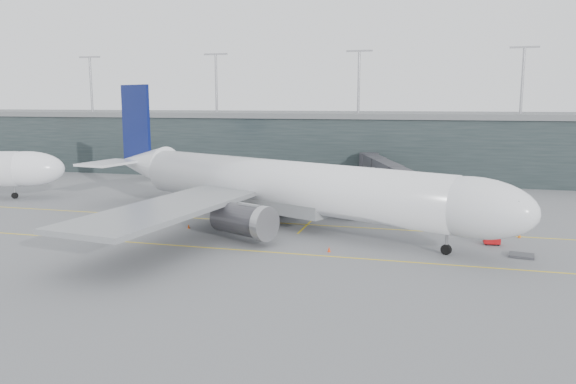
# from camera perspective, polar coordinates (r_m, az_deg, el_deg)

# --- Properties ---
(ground) EXTENTS (320.00, 320.00, 0.00)m
(ground) POSITION_cam_1_polar(r_m,az_deg,el_deg) (87.57, -0.62, -2.60)
(ground) COLOR slate
(ground) RESTS_ON ground
(taxiline_a) EXTENTS (160.00, 0.25, 0.02)m
(taxiline_a) POSITION_cam_1_polar(r_m,az_deg,el_deg) (83.80, -1.36, -3.13)
(taxiline_a) COLOR yellow
(taxiline_a) RESTS_ON ground
(taxiline_b) EXTENTS (160.00, 0.25, 0.02)m
(taxiline_b) POSITION_cam_1_polar(r_m,az_deg,el_deg) (69.02, -5.09, -5.87)
(taxiline_b) COLOR yellow
(taxiline_b) RESTS_ON ground
(taxiline_lead_main) EXTENTS (0.25, 60.00, 0.02)m
(taxiline_lead_main) POSITION_cam_1_polar(r_m,az_deg,el_deg) (105.67, 4.90, -0.58)
(taxiline_lead_main) COLOR yellow
(taxiline_lead_main) RESTS_ON ground
(terminal) EXTENTS (240.00, 36.00, 29.00)m
(terminal) POSITION_cam_1_polar(r_m,az_deg,el_deg) (142.81, 5.63, 5.04)
(terminal) COLOR #1E2829
(terminal) RESTS_ON ground
(main_aircraft) EXTENTS (70.73, 65.17, 20.81)m
(main_aircraft) POSITION_cam_1_polar(r_m,az_deg,el_deg) (81.15, -0.85, 0.65)
(main_aircraft) COLOR white
(main_aircraft) RESTS_ON ground
(jet_bridge) EXTENTS (17.48, 43.96, 6.90)m
(jet_bridge) POSITION_cam_1_polar(r_m,az_deg,el_deg) (108.06, 10.91, 2.27)
(jet_bridge) COLOR #2F2F35
(jet_bridge) RESTS_ON ground
(gse_cart) EXTENTS (2.08, 1.41, 1.35)m
(gse_cart) POSITION_cam_1_polar(r_m,az_deg,el_deg) (75.55, 20.01, -4.49)
(gse_cart) COLOR #B00C10
(gse_cart) RESTS_ON ground
(baggage_dolly) EXTENTS (3.07, 2.61, 0.28)m
(baggage_dolly) POSITION_cam_1_polar(r_m,az_deg,el_deg) (71.17, 22.63, -5.96)
(baggage_dolly) COLOR #39393E
(baggage_dolly) RESTS_ON ground
(uld_a) EXTENTS (2.20, 1.95, 1.69)m
(uld_a) POSITION_cam_1_polar(r_m,az_deg,el_deg) (98.40, -1.30, -0.76)
(uld_a) COLOR #39383D
(uld_a) RESTS_ON ground
(uld_b) EXTENTS (2.13, 1.83, 1.70)m
(uld_b) POSITION_cam_1_polar(r_m,az_deg,el_deg) (99.93, 0.12, -0.60)
(uld_b) COLOR #39383D
(uld_b) RESTS_ON ground
(uld_c) EXTENTS (2.22, 1.91, 1.79)m
(uld_c) POSITION_cam_1_polar(r_m,az_deg,el_deg) (97.57, 0.53, -0.81)
(uld_c) COLOR #39383D
(uld_c) RESTS_ON ground
(cone_nose) EXTENTS (0.45, 0.45, 0.71)m
(cone_nose) POSITION_cam_1_polar(r_m,az_deg,el_deg) (80.69, 22.46, -4.07)
(cone_nose) COLOR orange
(cone_nose) RESTS_ON ground
(cone_wing_stbd) EXTENTS (0.42, 0.42, 0.67)m
(cone_wing_stbd) POSITION_cam_1_polar(r_m,az_deg,el_deg) (67.91, 4.20, -5.82)
(cone_wing_stbd) COLOR #EE370D
(cone_wing_stbd) RESTS_ON ground
(cone_wing_port) EXTENTS (0.50, 0.50, 0.80)m
(cone_wing_port) POSITION_cam_1_polar(r_m,az_deg,el_deg) (96.97, 6.31, -1.25)
(cone_wing_port) COLOR orange
(cone_wing_port) RESTS_ON ground
(cone_tail) EXTENTS (0.39, 0.39, 0.61)m
(cone_tail) POSITION_cam_1_polar(r_m,az_deg,el_deg) (81.28, -10.05, -3.45)
(cone_tail) COLOR #E7510C
(cone_tail) RESTS_ON ground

